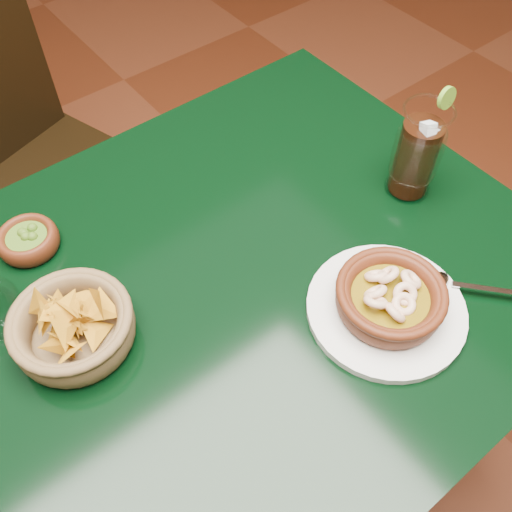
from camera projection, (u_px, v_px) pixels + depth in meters
ground at (207, 478)px, 1.41m from camera, size 7.00×7.00×0.00m
dining_table at (178, 353)px, 0.89m from camera, size 1.20×0.80×0.75m
dining_chair at (32, 167)px, 1.36m from camera, size 0.53×0.53×0.92m
shrimp_plate at (389, 300)px, 0.80m from camera, size 0.28×0.23×0.07m
chip_basket at (73, 327)px, 0.77m from camera, size 0.20×0.20×0.11m
guacamole_ramekin at (28, 240)px, 0.88m from camera, size 0.11×0.11×0.04m
cola_drink at (417, 153)px, 0.91m from camera, size 0.16×0.16×0.19m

